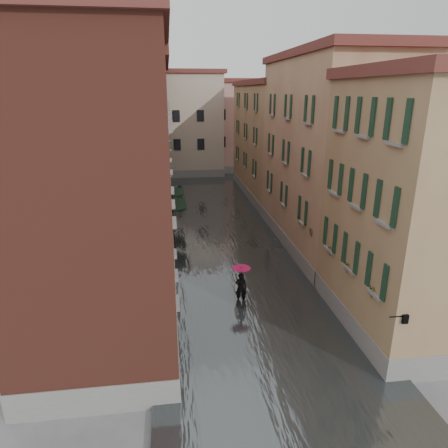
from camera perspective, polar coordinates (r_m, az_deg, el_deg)
ground at (r=21.33m, az=4.28°, el=-12.54°), size 120.00×120.00×0.00m
floodwater at (r=32.94m, az=-0.34°, el=-0.77°), size 10.00×60.00×0.20m
building_left_near at (r=16.73m, az=-17.80°, el=2.07°), size 6.00×8.00×13.00m
building_left_mid at (r=27.42m, az=-14.05°, el=8.03°), size 6.00×14.00×12.50m
building_left_far at (r=42.13m, az=-12.09°, el=12.70°), size 6.00×16.00×14.00m
building_right_near at (r=19.98m, az=26.02°, el=1.41°), size 6.00×8.00×11.50m
building_right_mid at (r=29.35m, az=14.55°, el=9.15°), size 6.00×14.00×13.00m
building_right_far at (r=43.57m, az=7.08°, el=11.49°), size 6.00×16.00×11.50m
building_end_cream at (r=56.03m, az=-6.90°, el=13.81°), size 12.00×9.00×13.00m
building_end_pink at (r=58.91m, az=2.12°, el=13.66°), size 10.00×9.00×12.00m
awning_near at (r=31.29m, az=-6.52°, el=2.62°), size 1.09×3.29×2.80m
awning_far at (r=35.26m, az=-6.71°, el=4.41°), size 1.09×2.89×2.80m
wall_lantern at (r=16.52m, az=24.33°, el=-12.17°), size 0.71×0.22×0.35m
window_planters at (r=21.44m, az=15.05°, el=-2.55°), size 0.59×10.40×0.84m
pedestrian_main at (r=21.61m, az=2.45°, el=-8.18°), size 1.03×1.03×2.06m
pedestrian_far at (r=41.88m, az=-6.28°, el=4.38°), size 0.91×0.77×1.66m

